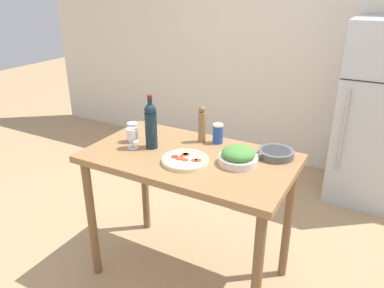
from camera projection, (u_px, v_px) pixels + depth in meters
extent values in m
plane|color=tan|center=(190.00, 272.00, 2.62)|extent=(14.00, 14.00, 0.00)
cube|color=silver|center=(290.00, 43.00, 3.80)|extent=(6.40, 0.06, 2.60)
cube|color=#B7BCC1|center=(377.00, 114.00, 3.27)|extent=(0.62, 0.68, 1.61)
cube|color=black|center=(382.00, 83.00, 2.86)|extent=(0.61, 0.01, 0.01)
cylinder|color=#B2B2B7|center=(343.00, 132.00, 3.11)|extent=(0.02, 0.02, 0.72)
cube|color=olive|center=(189.00, 158.00, 2.26)|extent=(1.26, 0.72, 0.04)
cylinder|color=brown|center=(92.00, 220.00, 2.45)|extent=(0.06, 0.06, 0.86)
cylinder|color=brown|center=(257.00, 281.00, 1.95)|extent=(0.06, 0.06, 0.86)
cylinder|color=brown|center=(145.00, 181.00, 2.93)|extent=(0.06, 0.06, 0.86)
cylinder|color=brown|center=(288.00, 222.00, 2.43)|extent=(0.06, 0.06, 0.86)
cylinder|color=#142833|center=(151.00, 130.00, 2.32)|extent=(0.08, 0.08, 0.23)
sphere|color=#142833|center=(150.00, 110.00, 2.26)|extent=(0.07, 0.07, 0.07)
cylinder|color=#142833|center=(150.00, 104.00, 2.25)|extent=(0.03, 0.03, 0.08)
cylinder|color=maroon|center=(150.00, 96.00, 2.23)|extent=(0.03, 0.03, 0.02)
cylinder|color=silver|center=(133.00, 148.00, 2.35)|extent=(0.07, 0.07, 0.00)
cylinder|color=silver|center=(133.00, 143.00, 2.34)|extent=(0.01, 0.01, 0.06)
cylinder|color=white|center=(132.00, 134.00, 2.31)|extent=(0.07, 0.07, 0.07)
cylinder|color=maroon|center=(132.00, 137.00, 2.32)|extent=(0.06, 0.06, 0.03)
cylinder|color=silver|center=(134.00, 141.00, 2.45)|extent=(0.07, 0.07, 0.00)
cylinder|color=silver|center=(133.00, 137.00, 2.44)|extent=(0.01, 0.01, 0.06)
cylinder|color=white|center=(133.00, 128.00, 2.41)|extent=(0.07, 0.07, 0.07)
cylinder|color=maroon|center=(133.00, 132.00, 2.42)|extent=(0.06, 0.06, 0.01)
cylinder|color=olive|center=(202.00, 127.00, 2.41)|extent=(0.05, 0.05, 0.20)
sphere|color=brown|center=(202.00, 110.00, 2.36)|extent=(0.04, 0.04, 0.04)
cylinder|color=silver|center=(238.00, 160.00, 2.14)|extent=(0.23, 0.23, 0.05)
ellipsoid|color=#478438|center=(238.00, 153.00, 2.12)|extent=(0.19, 0.19, 0.08)
cylinder|color=beige|center=(185.00, 161.00, 2.16)|extent=(0.28, 0.28, 0.02)
torus|color=beige|center=(185.00, 159.00, 2.16)|extent=(0.28, 0.28, 0.02)
cylinder|color=red|center=(179.00, 158.00, 2.17)|extent=(0.04, 0.04, 0.01)
cylinder|color=#D2431F|center=(185.00, 160.00, 2.15)|extent=(0.04, 0.04, 0.01)
cylinder|color=red|center=(183.00, 155.00, 2.21)|extent=(0.04, 0.04, 0.01)
cylinder|color=#E53E29|center=(194.00, 160.00, 2.15)|extent=(0.04, 0.04, 0.01)
cylinder|color=red|center=(185.00, 154.00, 2.22)|extent=(0.03, 0.03, 0.01)
cylinder|color=red|center=(175.00, 157.00, 2.19)|extent=(0.04, 0.04, 0.01)
cylinder|color=#E3431D|center=(198.00, 160.00, 2.15)|extent=(0.04, 0.04, 0.01)
cylinder|color=red|center=(186.00, 154.00, 2.22)|extent=(0.04, 0.04, 0.01)
cylinder|color=#284CA3|center=(218.00, 134.00, 2.41)|extent=(0.07, 0.07, 0.12)
cylinder|color=white|center=(218.00, 125.00, 2.38)|extent=(0.07, 0.07, 0.01)
cylinder|color=#56565B|center=(276.00, 153.00, 2.23)|extent=(0.21, 0.21, 0.04)
cylinder|color=#2F2F32|center=(276.00, 153.00, 2.23)|extent=(0.17, 0.17, 0.03)
cube|color=#56565B|center=(252.00, 157.00, 2.16)|extent=(0.09, 0.12, 0.02)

